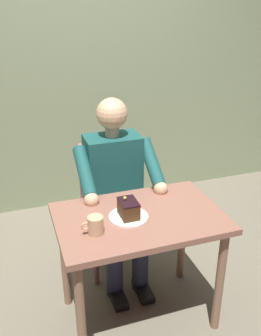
{
  "coord_description": "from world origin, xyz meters",
  "views": [
    {
      "loc": [
        0.62,
        1.67,
        1.83
      ],
      "look_at": [
        0.02,
        -0.1,
        0.98
      ],
      "focal_mm": 40.14,
      "sensor_mm": 36.0,
      "label": 1
    }
  ],
  "objects_px": {
    "dining_table": "(139,232)",
    "seated_person": "(117,191)",
    "chair": "(110,199)",
    "coffee_cup": "(95,225)",
    "cake_slice": "(128,209)",
    "dessert_spoon": "(99,227)"
  },
  "relations": [
    {
      "from": "dining_table",
      "to": "seated_person",
      "type": "bearing_deg",
      "value": -90.0
    },
    {
      "from": "chair",
      "to": "coffee_cup",
      "type": "bearing_deg",
      "value": 68.86
    },
    {
      "from": "chair",
      "to": "coffee_cup",
      "type": "xyz_separation_m",
      "value": [
        0.27,
        0.71,
        0.27
      ]
    },
    {
      "from": "seated_person",
      "to": "cake_slice",
      "type": "bearing_deg",
      "value": 81.64
    },
    {
      "from": "dining_table",
      "to": "dessert_spoon",
      "type": "distance_m",
      "value": 0.27
    },
    {
      "from": "coffee_cup",
      "to": "cake_slice",
      "type": "bearing_deg",
      "value": -156.77
    },
    {
      "from": "coffee_cup",
      "to": "dessert_spoon",
      "type": "bearing_deg",
      "value": -120.75
    },
    {
      "from": "seated_person",
      "to": "cake_slice",
      "type": "height_order",
      "value": "seated_person"
    },
    {
      "from": "dining_table",
      "to": "coffee_cup",
      "type": "relative_size",
      "value": 7.91
    },
    {
      "from": "coffee_cup",
      "to": "chair",
      "type": "bearing_deg",
      "value": -111.14
    },
    {
      "from": "cake_slice",
      "to": "dessert_spoon",
      "type": "xyz_separation_m",
      "value": [
        0.18,
        0.04,
        -0.05
      ]
    },
    {
      "from": "dining_table",
      "to": "chair",
      "type": "bearing_deg",
      "value": -90.0
    },
    {
      "from": "cake_slice",
      "to": "dining_table",
      "type": "bearing_deg",
      "value": -179.89
    },
    {
      "from": "chair",
      "to": "cake_slice",
      "type": "xyz_separation_m",
      "value": [
        0.07,
        0.62,
        0.28
      ]
    },
    {
      "from": "chair",
      "to": "cake_slice",
      "type": "bearing_deg",
      "value": 83.95
    },
    {
      "from": "dessert_spoon",
      "to": "coffee_cup",
      "type": "bearing_deg",
      "value": 59.25
    },
    {
      "from": "dining_table",
      "to": "dessert_spoon",
      "type": "relative_size",
      "value": 6.5
    },
    {
      "from": "dining_table",
      "to": "coffee_cup",
      "type": "bearing_deg",
      "value": 18.1
    },
    {
      "from": "dining_table",
      "to": "cake_slice",
      "type": "xyz_separation_m",
      "value": [
        0.07,
        0.0,
        0.17
      ]
    },
    {
      "from": "cake_slice",
      "to": "seated_person",
      "type": "bearing_deg",
      "value": -98.36
    },
    {
      "from": "chair",
      "to": "dining_table",
      "type": "bearing_deg",
      "value": 90.0
    },
    {
      "from": "dining_table",
      "to": "chair",
      "type": "relative_size",
      "value": 1.02
    }
  ]
}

